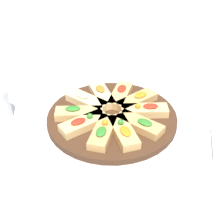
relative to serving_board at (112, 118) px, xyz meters
The scene contains 14 objects.
ground_plane 0.01m from the serving_board, ahead, with size 3.00×3.00×0.00m, color silver.
serving_board is the anchor object (origin of this frame).
focaccia_slice_0 0.09m from the serving_board, 108.82° to the right, with size 0.08×0.14×0.03m.
focaccia_slice_1 0.09m from the serving_board, 76.23° to the right, with size 0.08×0.14×0.03m.
focaccia_slice_2 0.09m from the serving_board, 42.19° to the right, with size 0.13×0.12×0.03m.
focaccia_slice_3 0.09m from the serving_board, ahead, with size 0.13×0.05×0.03m.
focaccia_slice_4 0.09m from the serving_board, 34.21° to the left, with size 0.13×0.11×0.03m.
focaccia_slice_5 0.09m from the serving_board, 69.51° to the left, with size 0.09×0.14×0.03m.
focaccia_slice_6 0.09m from the serving_board, 104.86° to the left, with size 0.08×0.14×0.03m.
focaccia_slice_7 0.09m from the serving_board, 138.65° to the left, with size 0.13×0.12×0.03m.
focaccia_slice_8 0.09m from the serving_board, behind, with size 0.13×0.05×0.03m.
focaccia_slice_9 0.09m from the serving_board, 148.87° to the right, with size 0.13×0.11×0.03m.
plate_left 0.43m from the serving_board, 115.17° to the left, with size 0.25×0.25×0.02m.
plate_right 0.40m from the serving_board, 62.36° to the left, with size 0.26×0.26×0.02m.
Camera 1 is at (-0.05, -0.70, 0.52)m, focal length 50.00 mm.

